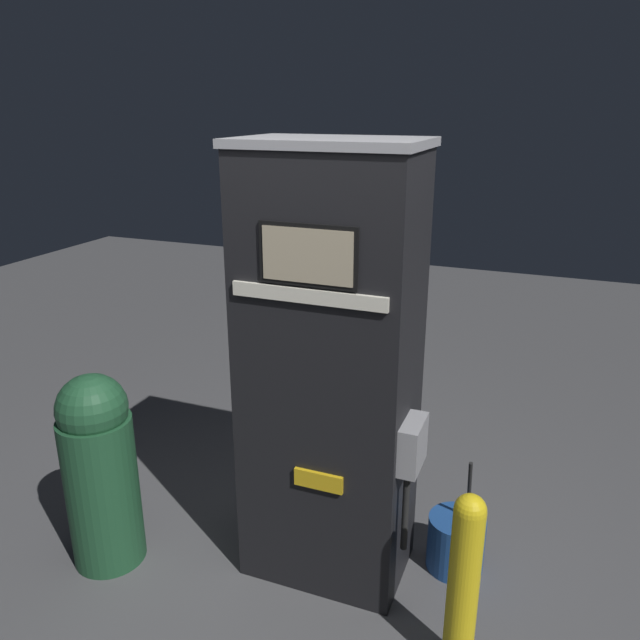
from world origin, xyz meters
name	(u,v)px	position (x,y,z in m)	size (l,w,h in m)	color
ground_plane	(310,594)	(0.00, 0.00, 0.00)	(14.00, 14.00, 0.00)	#4C4C4F
gas_pump	(330,374)	(0.00, 0.26, 1.11)	(0.91, 0.57, 2.22)	black
safety_bollard	(464,582)	(0.76, -0.17, 0.47)	(0.13, 0.13, 0.89)	yellow
trash_bin	(100,468)	(-1.13, -0.14, 0.55)	(0.38, 0.38, 1.08)	#1E4C2D
squeegee_bucket	(456,542)	(0.64, 0.47, 0.15)	(0.30, 0.30, 0.67)	#1E478C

